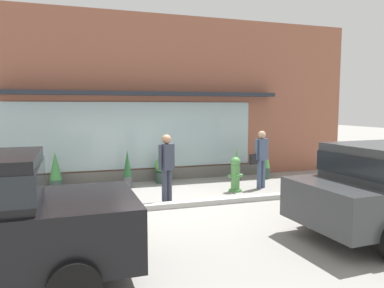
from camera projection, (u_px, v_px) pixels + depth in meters
ground_plane at (175, 205)px, 8.47m from camera, size 60.00×60.00×0.00m
curb_strip at (177, 205)px, 8.28m from camera, size 14.00×0.24×0.12m
storefront at (147, 100)px, 11.24m from camera, size 14.00×0.81×5.07m
fire_hydrant at (235, 174)px, 9.80m from camera, size 0.41×0.38×0.94m
pedestrian_with_handbag at (261, 155)px, 10.14m from camera, size 0.67×0.34×1.61m
pedestrian_passerby at (167, 163)px, 8.52m from camera, size 0.44×0.33×1.63m
potted_plant_trailing_edge at (237, 165)px, 11.31m from camera, size 0.25×0.25×1.01m
potted_plant_window_left at (162, 170)px, 10.92m from camera, size 0.46×0.46×0.75m
potted_plant_window_right at (56, 172)px, 9.98m from camera, size 0.37×0.37×1.05m
potted_plant_corner_tall at (127, 170)px, 10.26m from camera, size 0.26×0.26×1.08m
potted_plant_doorstep at (266, 162)px, 11.56m from camera, size 0.29×0.29×1.09m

